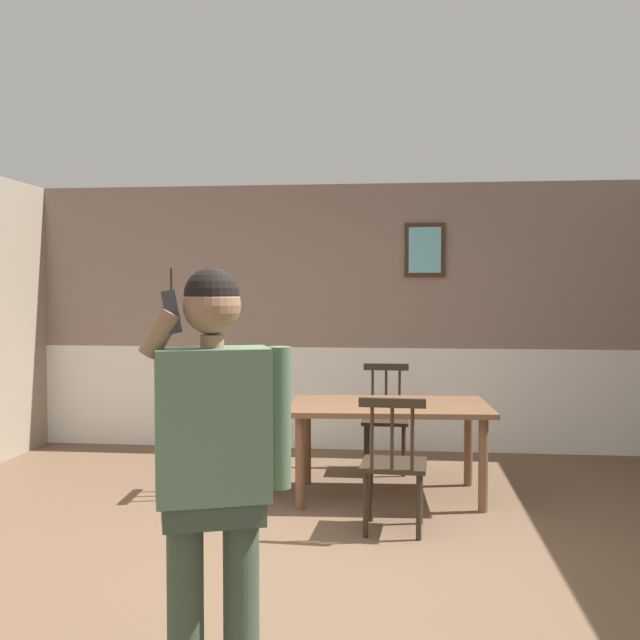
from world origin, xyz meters
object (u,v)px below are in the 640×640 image
Objects in this scene: chair_near_window at (241,435)px; chair_by_doorway at (385,418)px; dining_table at (389,415)px; person_figure at (215,456)px; chair_at_table_head at (394,464)px.

chair_by_doorway is at bearing 126.05° from chair_near_window.
person_figure is (-0.62, -3.04, 0.35)m from dining_table.
chair_by_doorway is (-0.04, 0.85, -0.17)m from dining_table.
chair_near_window is at bearing -176.88° from dining_table.
person_figure reaches higher than dining_table.
person_figure is at bearing -103.64° from chair_at_table_head.
chair_by_doorway is at bearing 92.94° from dining_table.
chair_at_table_head is at bearing 93.62° from chair_by_doorway.
dining_table is 1.72× the size of chair_at_table_head.
chair_by_doorway is 3.97m from person_figure.
chair_at_table_head is (0.09, -1.71, -0.01)m from chair_by_doorway.
person_figure is at bearing 6.78° from chair_near_window.
dining_table is at bearing 89.69° from chair_near_window.
person_figure is (-0.66, -2.18, 0.53)m from chair_at_table_head.
person_figure is (-0.58, -3.89, 0.52)m from chair_by_doorway.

